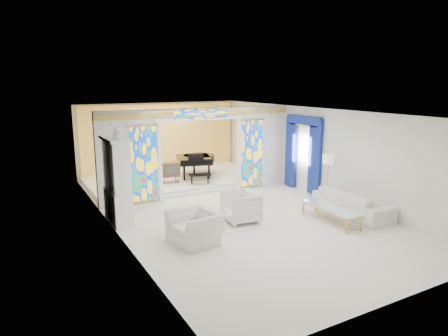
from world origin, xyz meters
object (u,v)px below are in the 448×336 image
china_cabinet (117,181)px  coffee_table (331,209)px  armchair_left (195,227)px  sofa (352,203)px  armchair_right (241,207)px  grand_piano (197,159)px  tv_console (170,169)px

china_cabinet → coffee_table: china_cabinet is taller
armchair_left → sofa: size_ratio=0.49×
armchair_left → armchair_right: 1.91m
china_cabinet → grand_piano: (3.99, 3.41, -0.34)m
sofa → grand_piano: 6.54m
sofa → armchair_left: bearing=87.6°
armchair_right → sofa: bearing=78.8°
china_cabinet → armchair_right: china_cabinet is taller
armchair_left → grand_piano: (2.75, 5.82, 0.44)m
armchair_right → tv_console: (-0.36, 4.50, 0.25)m
sofa → tv_console: tv_console is taller
sofa → grand_piano: (-2.18, 6.15, 0.47)m
armchair_left → grand_piano: bearing=146.7°
armchair_right → sofa: (3.17, -1.07, -0.07)m
armchair_left → armchair_right: armchair_right is taller
armchair_left → grand_piano: grand_piano is taller
china_cabinet → coffee_table: 5.99m
coffee_table → sofa: bearing=9.7°
sofa → armchair_right: bearing=72.7°
china_cabinet → sofa: (6.17, -2.74, -0.81)m
china_cabinet → sofa: size_ratio=1.11×
tv_console → coffee_table: bearing=-61.0°
china_cabinet → coffee_table: size_ratio=1.40×
china_cabinet → armchair_left: bearing=-62.8°
china_cabinet → tv_console: bearing=47.0°
china_cabinet → armchair_right: (2.99, -1.67, -0.74)m
china_cabinet → sofa: china_cabinet is taller
coffee_table → tv_console: bearing=113.8°
armchair_right → tv_console: 4.52m
sofa → tv_console: bearing=33.8°
sofa → coffee_table: size_ratio=1.26×
coffee_table → grand_piano: (-1.18, 6.32, 0.44)m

